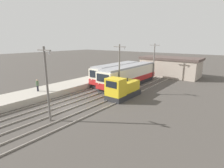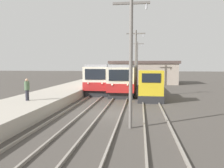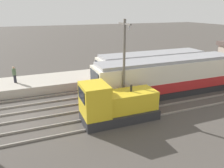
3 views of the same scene
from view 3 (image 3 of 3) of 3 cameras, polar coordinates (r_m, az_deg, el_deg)
The scene contains 10 objects.
ground_plane at distance 18.46m, azimuth -23.43°, elevation -7.86°, with size 200.00×200.00×0.00m, color #47423D.
platform_left at distance 24.12m, azimuth -23.37°, elevation -0.54°, with size 4.50×54.00×0.85m, color #ADA599.
track_left at distance 20.81m, azimuth -23.36°, elevation -4.60°, with size 1.54×60.00×0.14m.
track_center at distance 18.25m, azimuth -23.46°, elevation -7.93°, with size 1.54×60.00×0.14m.
track_right at distance 15.60m, azimuth -23.61°, elevation -12.69°, with size 1.54×60.00×0.14m.
commuter_train_left at distance 23.62m, azimuth 10.38°, elevation 3.49°, with size 2.84×11.90×3.57m.
commuter_train_center at distance 21.38m, azimuth 14.19°, elevation 1.54°, with size 2.84×14.49×3.54m.
shunting_locomotive at distance 16.03m, azimuth 0.98°, elevation -5.49°, with size 2.40×5.67×3.00m.
catenary_mast_mid at distance 16.94m, azimuth 3.18°, elevation 5.53°, with size 2.00×0.20×7.18m.
person_on_platform at distance 23.72m, azimuth -24.15°, elevation 2.41°, with size 0.38×0.38×1.66m.
Camera 3 is at (16.67, 1.23, 7.85)m, focal length 35.00 mm.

